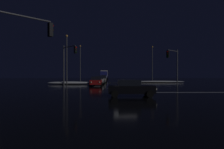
# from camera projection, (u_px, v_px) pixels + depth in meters

# --- Properties ---
(ground) EXTENTS (120.00, 120.00, 0.10)m
(ground) POSITION_uv_depth(u_px,v_px,m) (125.00, 93.00, 21.40)
(ground) COLOR black
(stop_line_north) EXTENTS (0.35, 14.72, 0.01)m
(stop_line_north) POSITION_uv_depth(u_px,v_px,m) (121.00, 87.00, 29.97)
(stop_line_north) COLOR white
(stop_line_north) RESTS_ON ground
(centre_line_ns) EXTENTS (22.00, 0.15, 0.01)m
(centre_line_ns) POSITION_uv_depth(u_px,v_px,m) (118.00, 83.00, 41.57)
(centre_line_ns) COLOR yellow
(centre_line_ns) RESTS_ON ground
(crosswalk_bar_east) EXTENTS (14.72, 0.40, 0.01)m
(crosswalk_bar_east) POSITION_uv_depth(u_px,v_px,m) (203.00, 92.00, 21.49)
(crosswalk_bar_east) COLOR white
(crosswalk_bar_east) RESTS_ON ground
(snow_bank_left_curb) EXTENTS (8.57, 1.50, 0.56)m
(snow_bank_left_curb) POSITION_uv_depth(u_px,v_px,m) (70.00, 83.00, 36.73)
(snow_bank_left_curb) COLOR white
(snow_bank_left_curb) RESTS_ON ground
(snow_bank_right_curb) EXTENTS (11.44, 1.50, 0.42)m
(snow_bank_right_curb) POSITION_uv_depth(u_px,v_px,m) (159.00, 82.00, 43.39)
(snow_bank_right_curb) COLOR white
(snow_bank_right_curb) RESTS_ON ground
(sedan_red) EXTENTS (2.02, 4.33, 1.57)m
(sedan_red) POSITION_uv_depth(u_px,v_px,m) (96.00, 81.00, 32.16)
(sedan_red) COLOR maroon
(sedan_red) RESTS_ON ground
(sedan_silver) EXTENTS (2.02, 4.33, 1.57)m
(sedan_silver) POSITION_uv_depth(u_px,v_px,m) (99.00, 80.00, 37.65)
(sedan_silver) COLOR #B7B7BC
(sedan_silver) RESTS_ON ground
(sedan_gray) EXTENTS (2.02, 4.33, 1.57)m
(sedan_gray) POSITION_uv_depth(u_px,v_px,m) (102.00, 79.00, 43.84)
(sedan_gray) COLOR slate
(sedan_gray) RESTS_ON ground
(sedan_green) EXTENTS (2.02, 4.33, 1.57)m
(sedan_green) POSITION_uv_depth(u_px,v_px,m) (103.00, 78.00, 50.61)
(sedan_green) COLOR #14512D
(sedan_green) RESTS_ON ground
(sedan_white) EXTENTS (2.02, 4.33, 1.57)m
(sedan_white) POSITION_uv_depth(u_px,v_px,m) (103.00, 78.00, 57.14)
(sedan_white) COLOR silver
(sedan_white) RESTS_ON ground
(sedan_blue) EXTENTS (2.02, 4.33, 1.57)m
(sedan_blue) POSITION_uv_depth(u_px,v_px,m) (104.00, 77.00, 62.41)
(sedan_blue) COLOR navy
(sedan_blue) RESTS_ON ground
(box_truck) EXTENTS (2.68, 8.28, 3.08)m
(box_truck) POSITION_uv_depth(u_px,v_px,m) (104.00, 74.00, 69.18)
(box_truck) COLOR navy
(box_truck) RESTS_ON ground
(sedan_black_crossing) EXTENTS (4.33, 2.02, 1.57)m
(sedan_black_crossing) POSITION_uv_depth(u_px,v_px,m) (131.00, 88.00, 17.71)
(sedan_black_crossing) COLOR black
(sedan_black_crossing) RESTS_ON ground
(traffic_signal_ne) EXTENTS (2.46, 2.46, 5.88)m
(traffic_signal_ne) POSITION_uv_depth(u_px,v_px,m) (173.00, 61.00, 29.48)
(traffic_signal_ne) COLOR #4C4C51
(traffic_signal_ne) RESTS_ON ground
(traffic_signal_nw) EXTENTS (2.54, 2.54, 6.48)m
(traffic_signal_nw) POSITION_uv_depth(u_px,v_px,m) (68.00, 58.00, 29.33)
(traffic_signal_nw) COLOR #4C4C51
(traffic_signal_nw) RESTS_ON ground
(traffic_signal_sw) EXTENTS (2.95, 2.95, 6.46)m
(traffic_signal_sw) POSITION_uv_depth(u_px,v_px,m) (22.00, 41.00, 13.41)
(traffic_signal_sw) COLOR #4C4C51
(traffic_signal_sw) RESTS_ON ground
(streetlamp_left_far) EXTENTS (0.44, 0.44, 9.60)m
(streetlamp_left_far) POSITION_uv_depth(u_px,v_px,m) (80.00, 61.00, 51.43)
(streetlamp_left_far) COLOR #424247
(streetlamp_left_far) RESTS_ON ground
(streetlamp_right_far) EXTENTS (0.44, 0.44, 9.42)m
(streetlamp_right_far) POSITION_uv_depth(u_px,v_px,m) (152.00, 61.00, 51.63)
(streetlamp_right_far) COLOR #424247
(streetlamp_right_far) RESTS_ON ground
(streetlamp_left_near) EXTENTS (0.44, 0.44, 9.22)m
(streetlamp_left_near) POSITION_uv_depth(u_px,v_px,m) (67.00, 56.00, 35.43)
(streetlamp_left_near) COLOR #424247
(streetlamp_left_near) RESTS_ON ground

